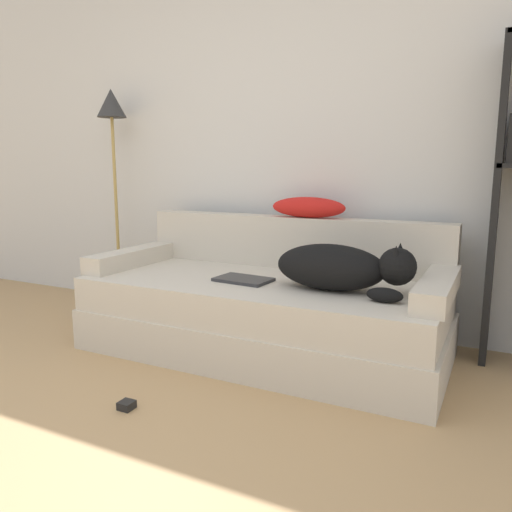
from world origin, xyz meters
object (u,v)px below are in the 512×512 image
at_px(laptop, 243,280).
at_px(power_adapter, 127,405).
at_px(dog, 341,267).
at_px(floor_lamp, 113,136).
at_px(throw_pillow, 308,207).
at_px(couch, 263,316).

relative_size(laptop, power_adapter, 5.05).
bearing_deg(laptop, power_adapter, -95.28).
bearing_deg(dog, laptop, -177.18).
bearing_deg(floor_lamp, throw_pillow, -0.18).
distance_m(dog, floor_lamp, 2.08).
xyz_separation_m(laptop, floor_lamp, (-1.34, 0.49, 0.85)).
bearing_deg(floor_lamp, dog, -13.65).
height_order(laptop, throw_pillow, throw_pillow).
relative_size(laptop, throw_pillow, 0.68).
distance_m(couch, floor_lamp, 1.82).
bearing_deg(dog, floor_lamp, 166.35).
height_order(dog, power_adapter, dog).
xyz_separation_m(couch, floor_lamp, (-1.42, 0.40, 1.07)).
bearing_deg(power_adapter, dog, 50.60).
height_order(dog, laptop, dog).
bearing_deg(power_adapter, couch, 75.87).
bearing_deg(power_adapter, throw_pillow, 75.18).
bearing_deg(couch, floor_lamp, 164.47).
relative_size(couch, laptop, 6.30).
distance_m(couch, dog, 0.58).
bearing_deg(laptop, dog, 7.80).
xyz_separation_m(couch, power_adapter, (-0.23, -0.91, -0.19)).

